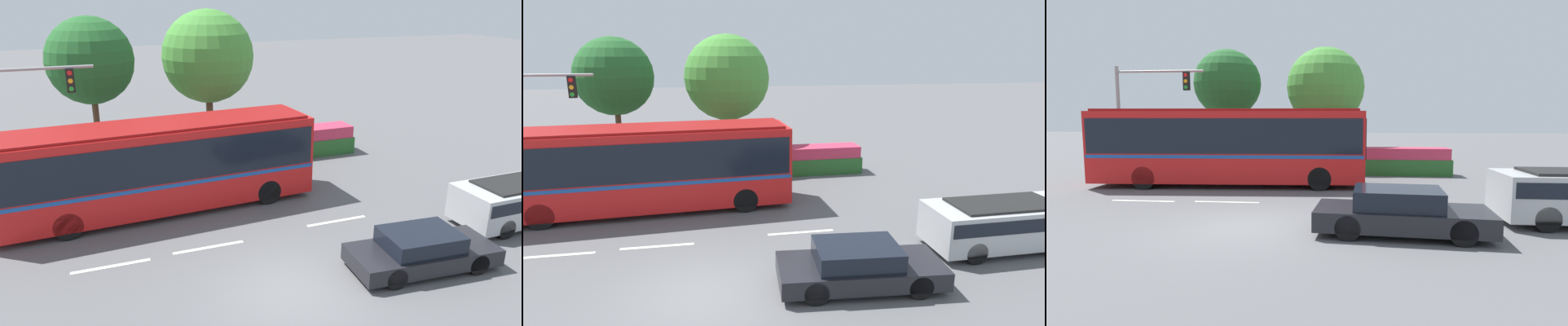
% 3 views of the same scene
% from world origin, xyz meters
% --- Properties ---
extents(ground_plane, '(140.00, 140.00, 0.00)m').
position_xyz_m(ground_plane, '(0.00, 0.00, 0.00)').
color(ground_plane, '#5B5B5E').
extents(city_bus, '(12.11, 3.26, 3.45)m').
position_xyz_m(city_bus, '(-2.38, 6.83, 1.96)').
color(city_bus, red).
rests_on(city_bus, ground).
extents(sedan_foreground, '(4.66, 2.17, 1.22)m').
position_xyz_m(sedan_foreground, '(4.29, -0.28, 0.59)').
color(sedan_foreground, black).
rests_on(sedan_foreground, ground).
extents(suv_left_lane, '(4.92, 2.08, 1.58)m').
position_xyz_m(suv_left_lane, '(9.71, 1.18, 0.92)').
color(suv_left_lane, '#B2B5B7').
rests_on(suv_left_lane, ground).
extents(flowering_hedge, '(9.20, 1.35, 1.45)m').
position_xyz_m(flowering_hedge, '(3.75, 11.11, 0.71)').
color(flowering_hedge, '#286028').
rests_on(flowering_hedge, ground).
extents(street_tree_left, '(3.97, 3.97, 7.07)m').
position_xyz_m(street_tree_left, '(-4.23, 12.99, 5.07)').
color(street_tree_left, brown).
rests_on(street_tree_left, ground).
extents(street_tree_centre, '(4.72, 4.72, 7.27)m').
position_xyz_m(street_tree_centre, '(1.54, 14.00, 4.89)').
color(street_tree_centre, brown).
rests_on(street_tree_centre, ground).
extents(lane_stripe_near, '(2.40, 0.16, 0.01)m').
position_xyz_m(lane_stripe_near, '(-4.61, 3.12, 0.01)').
color(lane_stripe_near, silver).
rests_on(lane_stripe_near, ground).
extents(lane_stripe_mid, '(2.40, 0.16, 0.01)m').
position_xyz_m(lane_stripe_mid, '(-1.47, 3.22, 0.01)').
color(lane_stripe_mid, silver).
rests_on(lane_stripe_mid, ground).
extents(lane_stripe_far, '(2.40, 0.16, 0.01)m').
position_xyz_m(lane_stripe_far, '(3.49, 3.49, 0.01)').
color(lane_stripe_far, silver).
rests_on(lane_stripe_far, ground).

